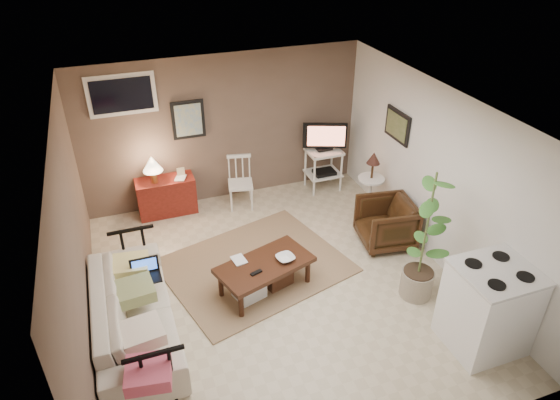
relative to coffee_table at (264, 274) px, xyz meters
name	(u,v)px	position (x,y,z in m)	size (l,w,h in m)	color
floor	(277,286)	(0.17, 0.00, -0.25)	(5.00, 5.00, 0.00)	#C1B293
art_back	(188,120)	(-0.38, 2.47, 1.20)	(0.50, 0.03, 0.60)	black
art_right	(397,126)	(2.40, 1.05, 1.27)	(0.03, 0.60, 0.45)	black
window	(122,95)	(-1.28, 2.47, 1.70)	(0.96, 0.03, 0.60)	silver
rug	(255,266)	(0.03, 0.49, -0.24)	(2.30, 1.84, 0.02)	#86674E
coffee_table	(264,274)	(0.00, 0.00, 0.00)	(1.33, 0.95, 0.45)	#371A0F
sofa	(132,305)	(-1.63, -0.19, 0.18)	(2.19, 0.64, 0.86)	beige
sofa_pillows	(138,312)	(-1.57, -0.45, 0.27)	(0.42, 2.08, 0.15)	#F2E0C8
sofa_end_rails	(144,306)	(-1.50, -0.19, 0.12)	(0.59, 2.19, 0.74)	black
laptop	(146,271)	(-1.42, 0.18, 0.30)	(0.34, 0.25, 0.23)	black
red_console	(165,193)	(-0.89, 2.29, 0.11)	(0.90, 0.40, 1.04)	maroon
spindle_chair	(240,184)	(0.29, 2.09, 0.14)	(0.46, 0.46, 0.85)	silver
tv_stand	(324,155)	(1.78, 2.15, 0.39)	(0.69, 0.46, 1.21)	silver
side_table	(372,177)	(2.12, 1.14, 0.42)	(0.41, 0.41, 1.09)	silver
armchair	(386,221)	(1.97, 0.38, 0.12)	(0.73, 0.68, 0.75)	#321B0D
potted_plant	(426,233)	(1.78, -0.73, 0.70)	(0.45, 0.45, 1.79)	#A0967F
stove	(488,307)	(2.02, -1.67, 0.27)	(0.81, 0.75, 1.05)	white
bowl	(285,253)	(0.27, -0.02, 0.29)	(0.23, 0.06, 0.23)	#371A0F
book_table	(233,255)	(-0.36, 0.15, 0.28)	(0.16, 0.02, 0.22)	#371A0F
book_console	(175,172)	(-0.70, 2.27, 0.45)	(0.16, 0.02, 0.21)	#371A0F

